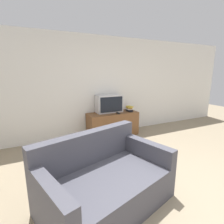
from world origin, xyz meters
name	(u,v)px	position (x,y,z in m)	size (l,w,h in m)	color
ground_plane	(188,203)	(0.00, 0.00, 0.00)	(14.00, 14.00, 0.00)	gray
wall_back	(100,87)	(0.00, 3.03, 1.30)	(9.00, 0.06, 2.60)	white
tv_stand	(113,124)	(0.23, 2.72, 0.32)	(1.35, 0.52, 0.63)	brown
television	(109,104)	(0.17, 2.82, 0.87)	(0.70, 0.32, 0.47)	silver
couch	(105,183)	(-0.97, 0.48, 0.29)	(1.82, 1.38, 0.89)	#474751
book_stack	(129,109)	(0.72, 2.68, 0.70)	(0.17, 0.24, 0.14)	black
remote_on_stand	(118,113)	(0.31, 2.56, 0.64)	(0.07, 0.17, 0.02)	black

